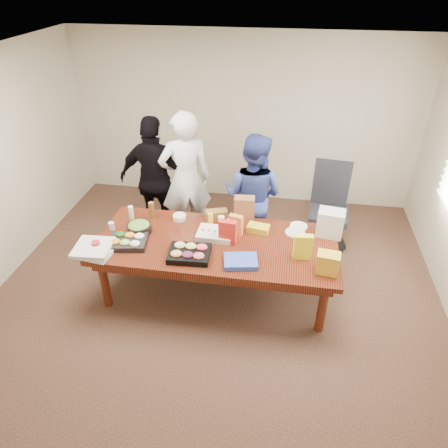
% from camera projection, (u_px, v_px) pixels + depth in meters
% --- Properties ---
extents(floor, '(5.50, 5.00, 0.02)m').
position_uv_depth(floor, '(217.00, 291.00, 5.14)').
color(floor, '#47301E').
rests_on(floor, ground).
extents(ceiling, '(5.50, 5.00, 0.02)m').
position_uv_depth(ceiling, '(214.00, 66.00, 3.65)').
color(ceiling, white).
rests_on(ceiling, wall_back).
extents(wall_back, '(5.50, 0.04, 2.70)m').
position_uv_depth(wall_back, '(243.00, 121.00, 6.46)').
color(wall_back, beige).
rests_on(wall_back, floor).
extents(wall_front, '(5.50, 0.04, 2.70)m').
position_uv_depth(wall_front, '(139.00, 409.00, 2.33)').
color(wall_front, beige).
rests_on(wall_front, floor).
extents(conference_table, '(2.80, 1.20, 0.75)m').
position_uv_depth(conference_table, '(217.00, 267.00, 4.93)').
color(conference_table, '#4C1C0F').
rests_on(conference_table, floor).
extents(office_chair, '(0.67, 0.67, 1.19)m').
position_uv_depth(office_chair, '(329.00, 211.00, 5.61)').
color(office_chair, black).
rests_on(office_chair, floor).
extents(person_center, '(0.84, 0.72, 1.94)m').
position_uv_depth(person_center, '(186.00, 180.00, 5.56)').
color(person_center, silver).
rests_on(person_center, floor).
extents(person_right, '(1.00, 0.88, 1.73)m').
position_uv_depth(person_right, '(253.00, 196.00, 5.40)').
color(person_right, navy).
rests_on(person_right, floor).
extents(person_left, '(1.11, 0.54, 1.84)m').
position_uv_depth(person_left, '(156.00, 181.00, 5.66)').
color(person_left, black).
rests_on(person_left, floor).
extents(veggie_tray, '(0.47, 0.40, 0.06)m').
position_uv_depth(veggie_tray, '(128.00, 242.00, 4.68)').
color(veggie_tray, black).
rests_on(veggie_tray, conference_table).
extents(fruit_tray, '(0.47, 0.38, 0.07)m').
position_uv_depth(fruit_tray, '(189.00, 254.00, 4.49)').
color(fruit_tray, black).
rests_on(fruit_tray, conference_table).
extents(sheet_cake, '(0.42, 0.32, 0.07)m').
position_uv_depth(sheet_cake, '(215.00, 234.00, 4.81)').
color(sheet_cake, white).
rests_on(sheet_cake, conference_table).
extents(salad_bowl, '(0.38, 0.38, 0.10)m').
position_uv_depth(salad_bowl, '(139.00, 228.00, 4.89)').
color(salad_bowl, black).
rests_on(salad_bowl, conference_table).
extents(chip_bag_blue, '(0.40, 0.33, 0.05)m').
position_uv_depth(chip_bag_blue, '(241.00, 261.00, 4.39)').
color(chip_bag_blue, blue).
rests_on(chip_bag_blue, conference_table).
extents(chip_bag_red, '(0.21, 0.10, 0.29)m').
position_uv_depth(chip_bag_red, '(228.00, 232.00, 4.64)').
color(chip_bag_red, red).
rests_on(chip_bag_red, conference_table).
extents(chip_bag_yellow, '(0.21, 0.10, 0.30)m').
position_uv_depth(chip_bag_yellow, '(303.00, 247.00, 4.40)').
color(chip_bag_yellow, yellow).
rests_on(chip_bag_yellow, conference_table).
extents(chip_bag_orange, '(0.18, 0.12, 0.26)m').
position_uv_depth(chip_bag_orange, '(236.00, 225.00, 4.80)').
color(chip_bag_orange, orange).
rests_on(chip_bag_orange, conference_table).
extents(mayo_jar, '(0.09, 0.09, 0.12)m').
position_uv_depth(mayo_jar, '(221.00, 221.00, 4.99)').
color(mayo_jar, beige).
rests_on(mayo_jar, conference_table).
extents(mustard_bottle, '(0.08, 0.08, 0.18)m').
position_uv_depth(mustard_bottle, '(211.00, 220.00, 4.96)').
color(mustard_bottle, gold).
rests_on(mustard_bottle, conference_table).
extents(dressing_bottle, '(0.08, 0.08, 0.22)m').
position_uv_depth(dressing_bottle, '(152.00, 210.00, 5.11)').
color(dressing_bottle, brown).
rests_on(dressing_bottle, conference_table).
extents(ranch_bottle, '(0.07, 0.07, 0.19)m').
position_uv_depth(ranch_bottle, '(131.00, 213.00, 5.09)').
color(ranch_bottle, silver).
rests_on(ranch_bottle, conference_table).
extents(banana_bunch, '(0.28, 0.20, 0.09)m').
position_uv_depth(banana_bunch, '(258.00, 229.00, 4.89)').
color(banana_bunch, gold).
rests_on(banana_bunch, conference_table).
extents(bread_loaf, '(0.30, 0.20, 0.11)m').
position_uv_depth(bread_loaf, '(216.00, 214.00, 5.14)').
color(bread_loaf, brown).
rests_on(bread_loaf, conference_table).
extents(kraft_bag, '(0.26, 0.17, 0.33)m').
position_uv_depth(kraft_bag, '(244.00, 209.00, 5.03)').
color(kraft_bag, brown).
rests_on(kraft_bag, conference_table).
extents(red_cup, '(0.12, 0.12, 0.12)m').
position_uv_depth(red_cup, '(96.00, 246.00, 4.56)').
color(red_cup, '#B32328').
rests_on(red_cup, conference_table).
extents(clear_cup_a, '(0.08, 0.08, 0.10)m').
position_uv_depth(clear_cup_a, '(114.00, 243.00, 4.63)').
color(clear_cup_a, white).
rests_on(clear_cup_a, conference_table).
extents(clear_cup_b, '(0.09, 0.09, 0.10)m').
position_uv_depth(clear_cup_b, '(112.00, 226.00, 4.92)').
color(clear_cup_b, silver).
rests_on(clear_cup_b, conference_table).
extents(pizza_box_lower, '(0.45, 0.45, 0.05)m').
position_uv_depth(pizza_box_lower, '(97.00, 250.00, 4.57)').
color(pizza_box_lower, white).
rests_on(pizza_box_lower, conference_table).
extents(pizza_box_upper, '(0.43, 0.43, 0.05)m').
position_uv_depth(pizza_box_upper, '(93.00, 248.00, 4.52)').
color(pizza_box_upper, silver).
rests_on(pizza_box_upper, pizza_box_lower).
extents(plate_a, '(0.24, 0.24, 0.01)m').
position_uv_depth(plate_a, '(295.00, 232.00, 4.88)').
color(plate_a, silver).
rests_on(plate_a, conference_table).
extents(plate_b, '(0.25, 0.25, 0.01)m').
position_uv_depth(plate_b, '(299.00, 226.00, 5.00)').
color(plate_b, white).
rests_on(plate_b, conference_table).
extents(dip_bowl_a, '(0.19, 0.19, 0.06)m').
position_uv_depth(dip_bowl_a, '(233.00, 222.00, 5.03)').
color(dip_bowl_a, white).
rests_on(dip_bowl_a, conference_table).
extents(dip_bowl_b, '(0.19, 0.19, 0.06)m').
position_uv_depth(dip_bowl_b, '(180.00, 217.00, 5.12)').
color(dip_bowl_b, white).
rests_on(dip_bowl_b, conference_table).
extents(grocery_bag_white, '(0.33, 0.26, 0.32)m').
position_uv_depth(grocery_bag_white, '(330.00, 223.00, 4.77)').
color(grocery_bag_white, silver).
rests_on(grocery_bag_white, conference_table).
extents(grocery_bag_yellow, '(0.25, 0.19, 0.23)m').
position_uv_depth(grocery_bag_yellow, '(328.00, 263.00, 4.22)').
color(grocery_bag_yellow, gold).
rests_on(grocery_bag_yellow, conference_table).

